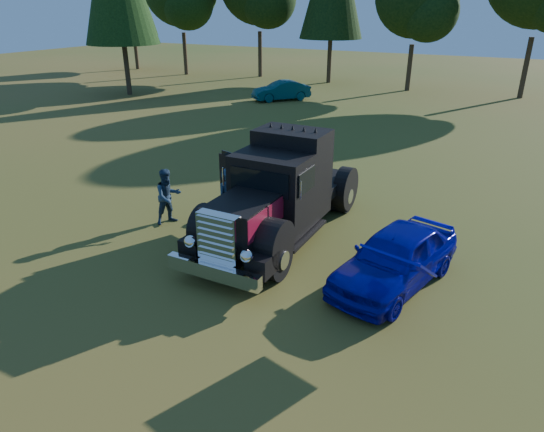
{
  "coord_description": "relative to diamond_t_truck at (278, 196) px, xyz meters",
  "views": [
    {
      "loc": [
        4.63,
        -9.76,
        6.29
      ],
      "look_at": [
        -0.62,
        0.23,
        1.32
      ],
      "focal_mm": 32.0,
      "sensor_mm": 36.0,
      "label": 1
    }
  ],
  "objects": [
    {
      "name": "diamond_t_truck",
      "position": [
        0.0,
        0.0,
        0.0
      ],
      "size": [
        3.34,
        7.16,
        3.0
      ],
      "color": "black",
      "rests_on": "ground"
    },
    {
      "name": "hotrod_coupe",
      "position": [
        3.65,
        -1.0,
        -0.57
      ],
      "size": [
        2.63,
        4.47,
        1.89
      ],
      "color": "#063191",
      "rests_on": "ground"
    },
    {
      "name": "distant_teal_car",
      "position": [
        -9.71,
        19.54,
        -0.62
      ],
      "size": [
        3.71,
        3.91,
        1.32
      ],
      "primitive_type": "imported",
      "rotation": [
        0.0,
        0.0,
        -0.73
      ],
      "color": "#0A2C3D",
      "rests_on": "ground"
    },
    {
      "name": "ground",
      "position": [
        1.15,
        -1.61,
        -1.28
      ],
      "size": [
        120.0,
        120.0,
        0.0
      ],
      "primitive_type": "plane",
      "color": "#304E17",
      "rests_on": "ground"
    },
    {
      "name": "spectator_near",
      "position": [
        -1.39,
        -0.38,
        -0.29
      ],
      "size": [
        0.76,
        0.86,
        1.98
      ],
      "primitive_type": "imported",
      "rotation": [
        0.0,
        0.0,
        1.08
      ],
      "color": "#1A203D",
      "rests_on": "ground"
    },
    {
      "name": "spectator_far",
      "position": [
        -3.44,
        -0.64,
        -0.41
      ],
      "size": [
        0.95,
        1.04,
        1.74
      ],
      "primitive_type": "imported",
      "rotation": [
        0.0,
        0.0,
        1.15
      ],
      "color": "#1D2644",
      "rests_on": "ground"
    }
  ]
}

